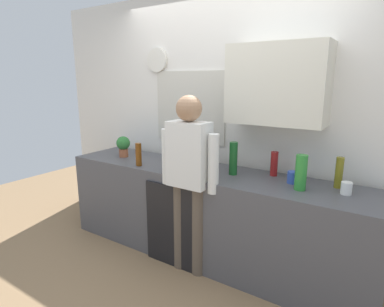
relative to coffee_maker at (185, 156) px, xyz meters
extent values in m
plane|color=#8C6D4C|center=(0.16, -0.18, -1.03)|extent=(8.00, 8.00, 0.00)
cube|color=#4C4C51|center=(0.16, 0.12, -0.59)|extent=(3.05, 0.64, 0.88)
cube|color=black|center=(-0.02, -0.21, -0.63)|extent=(0.56, 0.02, 0.79)
cube|color=white|center=(0.16, 0.55, 0.27)|extent=(4.65, 0.10, 2.60)
cube|color=beige|center=(-0.28, 0.49, 0.40)|extent=(0.86, 0.02, 0.76)
cube|color=#8CA5C6|center=(-0.28, 0.49, 0.40)|extent=(0.80, 0.02, 0.70)
cube|color=silver|center=(0.72, 0.34, 0.65)|extent=(0.84, 0.32, 0.68)
cylinder|color=silver|center=(-0.70, 0.48, 0.90)|extent=(0.26, 0.03, 0.26)
cube|color=black|center=(0.00, -0.03, -0.13)|extent=(0.20, 0.20, 0.03)
cube|color=black|center=(0.00, 0.03, 0.02)|extent=(0.18, 0.08, 0.28)
cylinder|color=black|center=(0.00, -0.06, -0.06)|extent=(0.11, 0.11, 0.11)
cylinder|color=black|center=(0.00, -0.03, 0.17)|extent=(0.17, 0.17, 0.03)
cylinder|color=maroon|center=(0.74, 0.32, -0.04)|extent=(0.06, 0.06, 0.22)
cylinder|color=brown|center=(-0.50, -0.10, -0.03)|extent=(0.06, 0.06, 0.23)
cylinder|color=#195923|center=(0.42, 0.15, 0.00)|extent=(0.07, 0.07, 0.30)
cylinder|color=olive|center=(1.28, 0.28, -0.02)|extent=(0.06, 0.06, 0.25)
cylinder|color=#2D8C33|center=(1.04, 0.07, -0.01)|extent=(0.09, 0.09, 0.28)
cylinder|color=black|center=(0.02, 0.33, -0.06)|extent=(0.06, 0.06, 0.18)
cylinder|color=#3351B2|center=(0.94, 0.20, -0.10)|extent=(0.08, 0.08, 0.10)
cylinder|color=white|center=(1.36, 0.15, -0.10)|extent=(0.08, 0.08, 0.09)
cylinder|color=#9E5638|center=(-0.90, 0.09, -0.10)|extent=(0.10, 0.10, 0.09)
sphere|color=#2D7233|center=(-0.90, 0.09, 0.01)|extent=(0.15, 0.15, 0.15)
cylinder|color=silver|center=(0.30, -0.12, -0.06)|extent=(0.14, 0.14, 0.17)
cylinder|color=brown|center=(0.06, -0.18, -0.62)|extent=(0.12, 0.12, 0.82)
cylinder|color=brown|center=(0.26, -0.18, -0.62)|extent=(0.12, 0.12, 0.82)
cube|color=white|center=(0.16, -0.18, 0.07)|extent=(0.36, 0.20, 0.56)
sphere|color=#A57A59|center=(0.16, -0.18, 0.46)|extent=(0.22, 0.22, 0.22)
cylinder|color=white|center=(-0.08, -0.18, 0.02)|extent=(0.09, 0.09, 0.50)
cylinder|color=white|center=(0.40, -0.18, 0.02)|extent=(0.09, 0.09, 0.50)
camera|label=1|loc=(1.64, -2.37, 0.70)|focal=29.79mm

